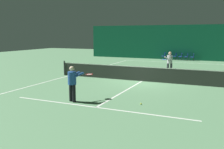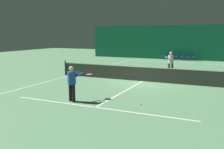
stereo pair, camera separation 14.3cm
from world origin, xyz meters
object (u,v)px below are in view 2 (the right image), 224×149
object	(u,v)px
tennis_net	(143,73)
player_near	(73,81)
courtside_chair_5	(194,57)
courtside_chair_1	(171,56)
courtside_chair_2	(177,56)
player_far	(171,61)
courtside_chair_4	(188,56)
courtside_chair_0	(166,56)
courtside_chair_3	(182,56)
tennis_ball	(140,104)

from	to	relation	value
tennis_net	player_near	size ratio (longest dim) A/B	7.48
tennis_net	courtside_chair_5	xyz separation A→B (m)	(1.56, 14.51, -0.03)
courtside_chair_1	courtside_chair_2	size ratio (longest dim) A/B	1.00
player_far	courtside_chair_4	xyz separation A→B (m)	(-0.16, 11.01, -0.51)
courtside_chair_1	courtside_chair_0	bearing A→B (deg)	-90.00
courtside_chair_2	courtside_chair_3	size ratio (longest dim) A/B	1.00
courtside_chair_4	courtside_chair_5	xyz separation A→B (m)	(0.66, 0.00, 0.00)
player_far	tennis_ball	distance (m)	8.81
tennis_net	player_near	bearing A→B (deg)	-102.86
courtside_chair_0	courtside_chair_5	distance (m)	3.29
player_near	courtside_chair_0	bearing A→B (deg)	23.68
courtside_chair_5	tennis_ball	bearing A→B (deg)	0.02
courtside_chair_1	courtside_chair_5	bearing A→B (deg)	90.00
tennis_net	courtside_chair_4	bearing A→B (deg)	86.45
player_far	courtside_chair_3	size ratio (longest dim) A/B	2.03
player_far	courtside_chair_1	xyz separation A→B (m)	(-2.13, 11.01, -0.51)
tennis_net	courtside_chair_2	xyz separation A→B (m)	(-0.41, 14.51, -0.03)
player_near	courtside_chair_0	xyz separation A→B (m)	(-0.36, 20.50, -0.45)
courtside_chair_1	tennis_ball	xyz separation A→B (m)	(2.64, -19.75, -0.45)
courtside_chair_0	courtside_chair_1	xyz separation A→B (m)	(0.66, 0.00, 0.00)
tennis_ball	courtside_chair_1	bearing A→B (deg)	97.61
player_far	courtside_chair_5	xyz separation A→B (m)	(0.50, 11.01, -0.51)
courtside_chair_2	courtside_chair_4	bearing A→B (deg)	90.00
courtside_chair_2	courtside_chair_5	bearing A→B (deg)	90.00
courtside_chair_4	tennis_ball	bearing A→B (deg)	1.93
courtside_chair_0	courtside_chair_2	xyz separation A→B (m)	(1.31, 0.00, 0.00)
tennis_net	courtside_chair_5	size ratio (longest dim) A/B	14.29
player_far	courtside_chair_2	world-z (taller)	player_far
player_near	player_far	size ratio (longest dim) A/B	0.94
courtside_chair_2	tennis_ball	xyz separation A→B (m)	(1.98, -19.75, -0.45)
courtside_chair_2	courtside_chair_4	size ratio (longest dim) A/B	1.00
tennis_net	courtside_chair_4	size ratio (longest dim) A/B	14.29
player_near	courtside_chair_1	size ratio (longest dim) A/B	1.91
player_near	tennis_ball	bearing A→B (deg)	-53.07
courtside_chair_1	courtside_chair_2	xyz separation A→B (m)	(0.66, 0.00, 0.00)
courtside_chair_0	courtside_chair_4	world-z (taller)	same
courtside_chair_0	courtside_chair_4	size ratio (longest dim) A/B	1.00
player_near	tennis_ball	distance (m)	3.16
courtside_chair_2	courtside_chair_0	bearing A→B (deg)	-90.00
courtside_chair_0	courtside_chair_3	bearing A→B (deg)	90.00
player_far	courtside_chair_2	bearing A→B (deg)	-160.69
courtside_chair_2	tennis_ball	distance (m)	19.86
player_near	courtside_chair_5	size ratio (longest dim) A/B	1.91
tennis_net	courtside_chair_3	bearing A→B (deg)	89.04
tennis_net	courtside_chair_1	world-z (taller)	tennis_net
courtside_chair_0	courtside_chair_2	distance (m)	1.31
courtside_chair_5	player_far	bearing A→B (deg)	-2.60
player_near	courtside_chair_3	xyz separation A→B (m)	(1.61, 20.50, -0.45)
courtside_chair_2	player_far	bearing A→B (deg)	7.61
courtside_chair_1	courtside_chair_5	xyz separation A→B (m)	(2.63, 0.00, 0.00)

